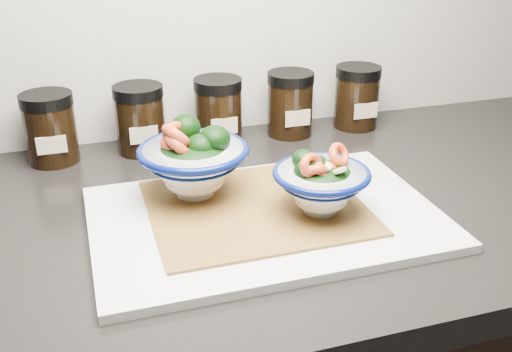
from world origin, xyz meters
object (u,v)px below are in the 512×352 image
object	(u,v)px
cutting_board	(265,218)
spice_jar_a	(50,128)
spice_jar_b	(140,119)
spice_jar_d	(290,104)
spice_jar_e	(357,97)
spice_jar_c	(218,111)
bowl_left	(193,161)
bowl_right	(320,183)

from	to	relation	value
cutting_board	spice_jar_a	xyz separation A→B (m)	(-0.26, 0.29, 0.05)
spice_jar_b	spice_jar_d	world-z (taller)	same
spice_jar_a	spice_jar_b	xyz separation A→B (m)	(0.14, 0.00, 0.00)
spice_jar_d	spice_jar_e	world-z (taller)	same
cutting_board	spice_jar_c	distance (m)	0.30
spice_jar_b	spice_jar_c	bearing A→B (deg)	0.00
cutting_board	spice_jar_d	xyz separation A→B (m)	(0.14, 0.29, 0.05)
spice_jar_a	spice_jar_e	distance (m)	0.53
spice_jar_a	spice_jar_e	world-z (taller)	same
bowl_left	spice_jar_b	distance (m)	0.22
spice_jar_b	bowl_right	bearing A→B (deg)	-58.52
bowl_left	spice_jar_d	bearing A→B (deg)	44.06
bowl_right	spice_jar_d	world-z (taller)	spice_jar_d
cutting_board	bowl_right	world-z (taller)	bowl_right
spice_jar_b	spice_jar_e	size ratio (longest dim) A/B	1.00
cutting_board	spice_jar_e	bearing A→B (deg)	47.09
bowl_right	spice_jar_d	distance (m)	0.32
cutting_board	bowl_left	xyz separation A→B (m)	(-0.08, 0.08, 0.06)
cutting_board	spice_jar_d	size ratio (longest dim) A/B	3.98
spice_jar_b	spice_jar_e	world-z (taller)	same
bowl_right	spice_jar_c	xyz separation A→B (m)	(-0.06, 0.31, 0.00)
bowl_left	bowl_right	bearing A→B (deg)	-34.25
spice_jar_d	spice_jar_c	bearing A→B (deg)	180.00
bowl_left	bowl_right	distance (m)	0.18
cutting_board	spice_jar_e	world-z (taller)	spice_jar_e
spice_jar_b	spice_jar_d	size ratio (longest dim) A/B	1.00
spice_jar_b	spice_jar_e	bearing A→B (deg)	0.00
bowl_left	spice_jar_c	xyz separation A→B (m)	(0.09, 0.21, -0.01)
bowl_right	spice_jar_b	bearing A→B (deg)	121.48
spice_jar_a	spice_jar_d	size ratio (longest dim) A/B	1.00
bowl_left	spice_jar_b	bearing A→B (deg)	102.00
cutting_board	spice_jar_a	size ratio (longest dim) A/B	3.98
spice_jar_c	spice_jar_d	size ratio (longest dim) A/B	1.00
spice_jar_d	spice_jar_b	bearing A→B (deg)	180.00
spice_jar_d	spice_jar_e	size ratio (longest dim) A/B	1.00
spice_jar_c	spice_jar_e	xyz separation A→B (m)	(0.26, 0.00, 0.00)
bowl_left	spice_jar_e	world-z (taller)	bowl_left
cutting_board	bowl_left	bearing A→B (deg)	133.71
spice_jar_a	spice_jar_b	world-z (taller)	same
spice_jar_d	bowl_right	bearing A→B (deg)	-103.34
bowl_right	spice_jar_e	bearing A→B (deg)	56.77
spice_jar_d	spice_jar_e	distance (m)	0.13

